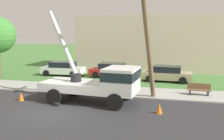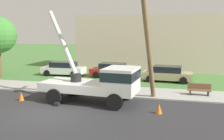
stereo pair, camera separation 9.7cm
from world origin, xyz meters
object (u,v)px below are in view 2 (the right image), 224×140
at_px(leaning_utility_pole, 147,33).
at_px(traffic_cone_ahead, 159,109).
at_px(utility_truck, 102,81).
at_px(traffic_cone_behind, 21,96).
at_px(park_bench, 199,90).
at_px(parked_sedan_white, 64,69).
at_px(parked_sedan_red, 113,70).
at_px(parked_sedan_tan, 167,74).

height_order(leaning_utility_pole, traffic_cone_ahead, leaning_utility_pole).
bearing_deg(utility_truck, leaning_utility_pole, 18.43).
distance_m(utility_truck, traffic_cone_ahead, 4.07).
bearing_deg(traffic_cone_behind, park_bench, 19.46).
distance_m(traffic_cone_behind, parked_sedan_white, 9.97).
bearing_deg(traffic_cone_ahead, parked_sedan_red, 116.79).
distance_m(leaning_utility_pole, park_bench, 5.83).
bearing_deg(traffic_cone_behind, parked_sedan_red, 69.46).
relative_size(leaning_utility_pole, parked_sedan_tan, 1.93).
bearing_deg(parked_sedan_red, traffic_cone_behind, -110.54).
bearing_deg(traffic_cone_behind, leaning_utility_pole, 11.28).
relative_size(parked_sedan_white, parked_sedan_red, 1.00).
bearing_deg(leaning_utility_pole, parked_sedan_tan, 81.94).
bearing_deg(parked_sedan_tan, utility_truck, -114.13).
relative_size(leaning_utility_pole, parked_sedan_red, 1.97).
height_order(parked_sedan_red, parked_sedan_tan, same).
distance_m(traffic_cone_behind, parked_sedan_red, 10.67).
xyz_separation_m(parked_sedan_white, parked_sedan_red, (5.24, 0.13, 0.00)).
relative_size(traffic_cone_ahead, parked_sedan_tan, 0.12).
xyz_separation_m(leaning_utility_pole, parked_sedan_tan, (1.06, 7.50, -3.74)).
relative_size(utility_truck, parked_sedan_white, 1.52).
height_order(traffic_cone_ahead, parked_sedan_tan, parked_sedan_tan).
height_order(utility_truck, traffic_cone_ahead, utility_truck).
bearing_deg(park_bench, leaning_utility_pole, -144.59).
bearing_deg(park_bench, traffic_cone_behind, -160.54).
bearing_deg(parked_sedan_tan, park_bench, -64.49).
bearing_deg(parked_sedan_white, leaning_utility_pole, -40.79).
height_order(traffic_cone_ahead, parked_sedan_white, parked_sedan_white).
height_order(utility_truck, parked_sedan_red, utility_truck).
bearing_deg(traffic_cone_behind, parked_sedan_white, 98.64).
bearing_deg(traffic_cone_ahead, parked_sedan_white, 135.43).
relative_size(leaning_utility_pole, park_bench, 5.43).
relative_size(traffic_cone_ahead, park_bench, 0.35).
bearing_deg(leaning_utility_pole, utility_truck, -161.57).
distance_m(utility_truck, parked_sedan_white, 11.44).
xyz_separation_m(parked_sedan_tan, park_bench, (2.40, -5.03, -0.25)).
bearing_deg(parked_sedan_white, park_bench, -23.94).
bearing_deg(traffic_cone_ahead, utility_truck, 161.22).
xyz_separation_m(utility_truck, park_bench, (6.16, 3.36, -0.95)).
bearing_deg(parked_sedan_white, traffic_cone_behind, -81.36).
bearing_deg(park_bench, utility_truck, -151.39).
xyz_separation_m(traffic_cone_ahead, parked_sedan_white, (-10.55, 10.40, 0.43)).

